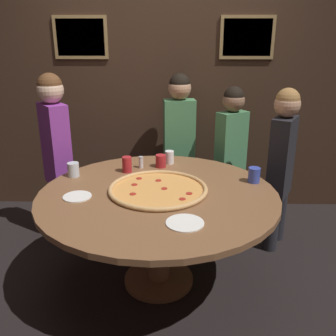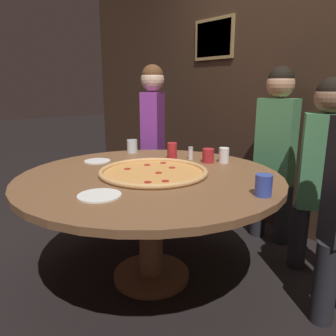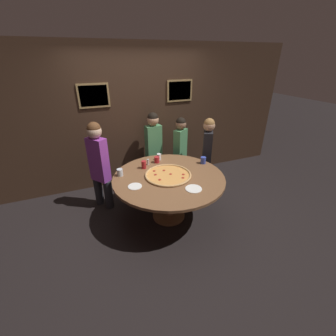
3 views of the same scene
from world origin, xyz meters
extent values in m
plane|color=black|center=(0.00, 0.00, 0.00)|extent=(24.00, 24.00, 0.00)
cube|color=#3D281C|center=(0.00, 1.44, 1.30)|extent=(6.40, 0.06, 2.60)
cube|color=#9E7F4C|center=(-0.80, 1.40, 1.75)|extent=(0.52, 0.02, 0.40)
cube|color=#936B5B|center=(-0.80, 1.39, 1.75)|extent=(0.46, 0.01, 0.34)
cube|color=#9E7F4C|center=(0.80, 1.40, 1.75)|extent=(0.52, 0.02, 0.40)
cube|color=#936B5B|center=(0.80, 1.39, 1.75)|extent=(0.46, 0.01, 0.34)
cylinder|color=brown|center=(0.00, 0.00, 0.72)|extent=(1.67, 1.67, 0.04)
cylinder|color=brown|center=(0.00, 0.00, 0.35)|extent=(0.16, 0.16, 0.70)
cylinder|color=brown|center=(0.00, 0.00, 0.02)|extent=(0.52, 0.52, 0.04)
cylinder|color=#E0994C|center=(0.00, 0.03, 0.75)|extent=(0.66, 0.66, 0.01)
torus|color=tan|center=(0.00, 0.03, 0.76)|extent=(0.70, 0.70, 0.03)
cylinder|color=#A8281E|center=(-0.17, -0.06, 0.75)|extent=(0.04, 0.04, 0.00)
cylinder|color=#A8281E|center=(-0.01, 0.19, 0.75)|extent=(0.04, 0.04, 0.00)
cylinder|color=#A8281E|center=(-0.18, 0.10, 0.75)|extent=(0.04, 0.04, 0.00)
cylinder|color=#A8281E|center=(0.04, 0.03, 0.75)|extent=(0.04, 0.04, 0.00)
cylinder|color=#A8281E|center=(0.22, -0.05, 0.75)|extent=(0.04, 0.04, 0.00)
cylinder|color=#A8281E|center=(-0.15, 0.23, 0.75)|extent=(0.04, 0.04, 0.00)
cylinder|color=#A8281E|center=(0.17, -0.14, 0.75)|extent=(0.04, 0.04, 0.00)
cylinder|color=#B22328|center=(0.00, 0.53, 0.79)|extent=(0.09, 0.09, 0.10)
cylinder|color=white|center=(0.07, 0.62, 0.80)|extent=(0.07, 0.07, 0.11)
cylinder|color=#B22328|center=(-0.26, 0.40, 0.80)|extent=(0.08, 0.08, 0.13)
cylinder|color=silver|center=(-0.67, 0.30, 0.79)|extent=(0.09, 0.09, 0.11)
cylinder|color=#384CB7|center=(0.71, 0.21, 0.80)|extent=(0.09, 0.09, 0.11)
cylinder|color=white|center=(0.18, -0.45, 0.74)|extent=(0.23, 0.23, 0.01)
cylinder|color=white|center=(-0.54, -0.09, 0.74)|extent=(0.19, 0.19, 0.01)
cylinder|color=silver|center=(-0.16, 0.50, 0.78)|extent=(0.04, 0.04, 0.08)
cylinder|color=#B7B7BC|center=(-0.16, 0.50, 0.83)|extent=(0.04, 0.04, 0.01)
cylinder|color=#232328|center=(0.73, 1.03, 0.23)|extent=(0.17, 0.17, 0.47)
cylinder|color=#232328|center=(0.55, 0.91, 0.23)|extent=(0.17, 0.17, 0.47)
cube|color=#4C8C59|center=(0.64, 0.97, 0.79)|extent=(0.32, 0.28, 0.65)
sphere|color=#8C664C|center=(0.64, 0.97, 1.22)|extent=(0.20, 0.20, 0.20)
sphere|color=black|center=(0.64, 0.97, 1.25)|extent=(0.19, 0.19, 0.19)
cylinder|color=#232328|center=(0.27, 1.17, 0.25)|extent=(0.15, 0.15, 0.50)
cylinder|color=#232328|center=(0.05, 1.14, 0.25)|extent=(0.15, 0.15, 0.50)
cube|color=#4C8C59|center=(0.16, 1.15, 0.85)|extent=(0.32, 0.20, 0.70)
sphere|color=tan|center=(0.16, 1.15, 1.30)|extent=(0.22, 0.22, 0.22)
sphere|color=black|center=(0.16, 1.15, 1.34)|extent=(0.20, 0.20, 0.20)
cylinder|color=#232328|center=(-0.85, 0.62, 0.26)|extent=(0.19, 0.19, 0.51)
cylinder|color=#232328|center=(-0.99, 0.80, 0.26)|extent=(0.19, 0.19, 0.51)
cube|color=purple|center=(-0.92, 0.71, 0.87)|extent=(0.32, 0.34, 0.72)
sphere|color=beige|center=(-0.92, 0.71, 1.34)|extent=(0.22, 0.22, 0.22)
sphere|color=brown|center=(-0.92, 0.71, 1.38)|extent=(0.20, 0.20, 0.20)
cylinder|color=#232328|center=(1.06, 0.67, 0.24)|extent=(0.17, 0.17, 0.48)
cylinder|color=#232328|center=(0.95, 0.49, 0.24)|extent=(0.17, 0.17, 0.48)
cube|color=#232328|center=(1.01, 0.58, 0.82)|extent=(0.28, 0.33, 0.67)
sphere|color=tan|center=(1.01, 0.58, 1.25)|extent=(0.21, 0.21, 0.21)
sphere|color=#9E703D|center=(1.01, 0.58, 1.29)|extent=(0.19, 0.19, 0.19)
camera|label=1|loc=(0.12, -2.40, 1.78)|focal=40.00mm
camera|label=2|loc=(1.64, -1.19, 1.29)|focal=35.00mm
camera|label=3|loc=(-1.12, -2.72, 2.36)|focal=24.00mm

